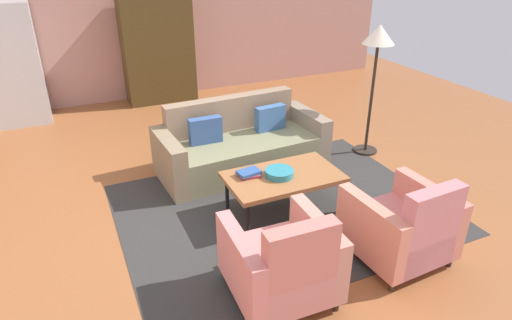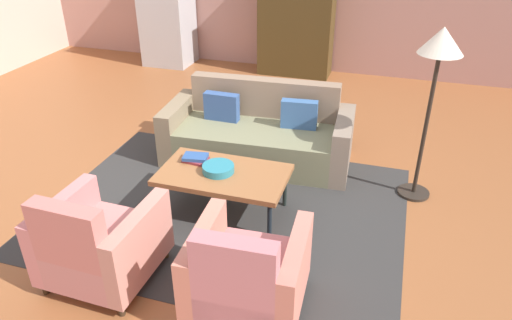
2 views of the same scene
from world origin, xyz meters
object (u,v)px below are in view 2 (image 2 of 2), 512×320
object	(u,v)px
armchair_left	(98,246)
book_stack	(196,158)
armchair_right	(246,278)
fruit_bowl	(218,169)
cabinet	(297,20)
floor_lamp	(439,58)
refrigerator	(167,11)
couch	(259,134)
coffee_table	(223,176)

from	to	relation	value
armchair_left	book_stack	xyz separation A→B (m)	(0.27, 1.30, 0.13)
armchair_right	fruit_bowl	distance (m)	1.34
cabinet	floor_lamp	size ratio (longest dim) A/B	1.05
book_stack	armchair_right	bearing A→B (deg)	-54.13
refrigerator	floor_lamp	xyz separation A→B (m)	(4.33, -3.25, 0.52)
armchair_left	armchair_right	world-z (taller)	same
couch	cabinet	bearing A→B (deg)	-87.98
couch	fruit_bowl	bearing A→B (deg)	84.62
fruit_bowl	floor_lamp	distance (m)	2.22
coffee_table	couch	bearing A→B (deg)	90.24
fruit_bowl	refrigerator	world-z (taller)	refrigerator
couch	armchair_left	xyz separation A→B (m)	(-0.60, -2.35, 0.06)
armchair_left	armchair_right	size ratio (longest dim) A/B	1.00
coffee_table	floor_lamp	size ratio (longest dim) A/B	0.70
armchair_left	refrigerator	bearing A→B (deg)	112.21
armchair_left	fruit_bowl	size ratio (longest dim) A/B	2.95
coffee_table	book_stack	bearing A→B (deg)	158.44
coffee_table	floor_lamp	bearing A→B (deg)	26.59
coffee_table	armchair_left	distance (m)	1.31
coffee_table	armchair_right	size ratio (longest dim) A/B	1.36
armchair_right	book_stack	bearing A→B (deg)	122.93
coffee_table	book_stack	xyz separation A→B (m)	(-0.34, 0.13, 0.07)
armchair_left	refrigerator	xyz separation A→B (m)	(-1.98, 5.29, 0.58)
couch	floor_lamp	xyz separation A→B (m)	(1.76, -0.31, 1.16)
couch	floor_lamp	world-z (taller)	floor_lamp
refrigerator	couch	bearing A→B (deg)	-48.84
coffee_table	floor_lamp	world-z (taller)	floor_lamp
fruit_bowl	book_stack	xyz separation A→B (m)	(-0.29, 0.13, -0.01)
refrigerator	floor_lamp	distance (m)	5.44
couch	book_stack	distance (m)	1.12
armchair_left	fruit_bowl	world-z (taller)	armchair_left
couch	armchair_right	bearing A→B (deg)	101.21
book_stack	armchair_left	bearing A→B (deg)	-101.57
refrigerator	floor_lamp	bearing A→B (deg)	-36.88
couch	cabinet	size ratio (longest dim) A/B	1.19
book_stack	cabinet	bearing A→B (deg)	89.33
coffee_table	fruit_bowl	bearing A→B (deg)	180.00
armchair_right	cabinet	world-z (taller)	cabinet
cabinet	refrigerator	bearing A→B (deg)	-177.38
armchair_left	cabinet	world-z (taller)	cabinet
armchair_right	floor_lamp	distance (m)	2.59
couch	coffee_table	size ratio (longest dim) A/B	1.79
armchair_right	book_stack	size ratio (longest dim) A/B	3.47
fruit_bowl	armchair_left	bearing A→B (deg)	-115.40
couch	book_stack	xyz separation A→B (m)	(-0.33, -1.05, 0.19)
couch	book_stack	world-z (taller)	couch
armchair_right	fruit_bowl	bearing A→B (deg)	116.25
fruit_bowl	cabinet	distance (m)	4.26
armchair_right	floor_lamp	world-z (taller)	floor_lamp
armchair_right	fruit_bowl	xyz separation A→B (m)	(-0.65, 1.17, 0.14)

